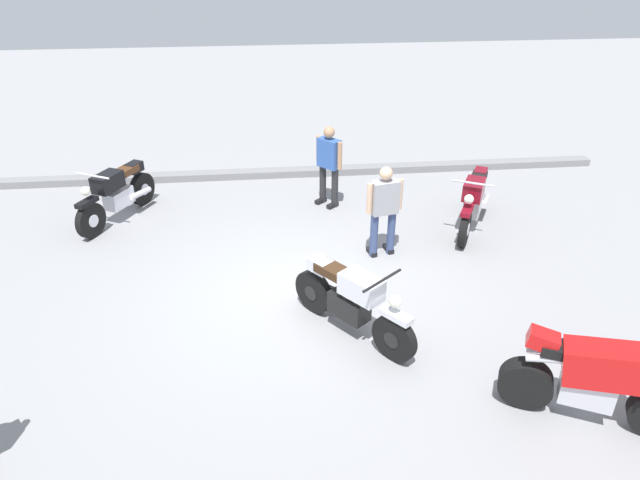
{
  "coord_description": "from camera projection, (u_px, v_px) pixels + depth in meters",
  "views": [
    {
      "loc": [
        -0.39,
        -7.07,
        4.88
      ],
      "look_at": [
        0.36,
        0.29,
        0.75
      ],
      "focal_mm": 31.95,
      "sensor_mm": 36.0,
      "label": 1
    }
  ],
  "objects": [
    {
      "name": "ground_plane",
      "position": [
        298.0,
        294.0,
        8.55
      ],
      "size": [
        40.0,
        40.0,
        0.0
      ],
      "primitive_type": "plane",
      "color": "gray"
    },
    {
      "name": "motorcycle_black_cruiser",
      "position": [
        117.0,
        194.0,
        10.47
      ],
      "size": [
        1.07,
        1.91,
        1.09
      ],
      "rotation": [
        0.0,
        0.0,
        4.24
      ],
      "color": "black",
      "rests_on": "ground"
    },
    {
      "name": "motorcycle_red_sportbike",
      "position": [
        597.0,
        378.0,
        6.12
      ],
      "size": [
        1.84,
        1.06,
        1.14
      ],
      "rotation": [
        0.0,
        0.0,
        5.83
      ],
      "color": "black",
      "rests_on": "ground"
    },
    {
      "name": "person_in_blue_shirt",
      "position": [
        329.0,
        162.0,
        10.86
      ],
      "size": [
        0.52,
        0.54,
        1.58
      ],
      "rotation": [
        0.0,
        0.0,
        3.88
      ],
      "color": "#262628",
      "rests_on": "ground"
    },
    {
      "name": "motorcycle_silver_cruiser",
      "position": [
        352.0,
        301.0,
        7.5
      ],
      "size": [
        1.4,
        1.7,
        1.09
      ],
      "rotation": [
        0.0,
        0.0,
        5.39
      ],
      "color": "black",
      "rests_on": "ground"
    },
    {
      "name": "person_in_gray_shirt",
      "position": [
        384.0,
        207.0,
        9.15
      ],
      "size": [
        0.62,
        0.39,
        1.57
      ],
      "rotation": [
        0.0,
        0.0,
        1.79
      ],
      "color": "#384772",
      "rests_on": "ground"
    },
    {
      "name": "curb_edge",
      "position": [
        284.0,
        173.0,
        12.51
      ],
      "size": [
        14.0,
        0.3,
        0.15
      ],
      "primitive_type": "cube",
      "color": "gray",
      "rests_on": "ground"
    },
    {
      "name": "motorcycle_maroon_cruiser",
      "position": [
        473.0,
        201.0,
        10.18
      ],
      "size": [
        1.09,
        1.9,
        1.09
      ],
      "rotation": [
        0.0,
        0.0,
        4.22
      ],
      "color": "black",
      "rests_on": "ground"
    }
  ]
}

